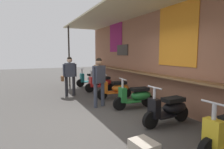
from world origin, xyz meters
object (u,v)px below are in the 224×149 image
object	(u,v)px
scooter_orange	(116,88)
shopper_browsing	(99,77)
scooter_black	(169,109)
scooter_green	(136,96)
shopper_with_handbag	(69,72)
scooter_teal	(91,79)
scooter_red	(101,83)

from	to	relation	value
scooter_orange	shopper_browsing	size ratio (longest dim) A/B	0.89
scooter_orange	scooter_black	xyz separation A→B (m)	(2.88, 0.00, 0.00)
scooter_green	shopper_with_handbag	xyz separation A→B (m)	(-2.62, -1.51, 0.57)
scooter_green	shopper_with_handbag	bearing A→B (deg)	-57.15
scooter_green	shopper_with_handbag	distance (m)	3.08
scooter_teal	scooter_orange	world-z (taller)	same
scooter_teal	shopper_with_handbag	bearing A→B (deg)	48.18
scooter_orange	scooter_green	size ratio (longest dim) A/B	1.00
scooter_orange	scooter_black	size ratio (longest dim) A/B	1.00
scooter_black	shopper_with_handbag	size ratio (longest dim) A/B	0.88
scooter_red	shopper_with_handbag	distance (m)	1.64
scooter_orange	scooter_green	distance (m)	1.41
scooter_black	scooter_teal	bearing A→B (deg)	-92.82
scooter_teal	shopper_browsing	size ratio (longest dim) A/B	0.89
scooter_green	scooter_red	bearing A→B (deg)	-87.03
scooter_green	scooter_black	distance (m)	1.47
scooter_red	shopper_with_handbag	xyz separation A→B (m)	(0.30, -1.51, 0.57)
scooter_orange	scooter_green	bearing A→B (deg)	93.40
scooter_red	shopper_browsing	bearing A→B (deg)	64.29
scooter_green	scooter_black	xyz separation A→B (m)	(1.47, 0.00, 0.00)
scooter_red	scooter_green	distance (m)	2.92
scooter_teal	scooter_orange	distance (m)	2.99
scooter_red	shopper_with_handbag	size ratio (longest dim) A/B	0.88
scooter_teal	shopper_with_handbag	distance (m)	2.40
shopper_with_handbag	scooter_teal	bearing A→B (deg)	141.37
scooter_orange	shopper_with_handbag	xyz separation A→B (m)	(-1.22, -1.51, 0.57)
scooter_teal	shopper_browsing	world-z (taller)	shopper_browsing
scooter_teal	scooter_black	size ratio (longest dim) A/B	1.00
scooter_teal	scooter_red	distance (m)	1.48
scooter_orange	scooter_green	world-z (taller)	same
scooter_green	scooter_black	world-z (taller)	same
scooter_teal	shopper_with_handbag	world-z (taller)	shopper_with_handbag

